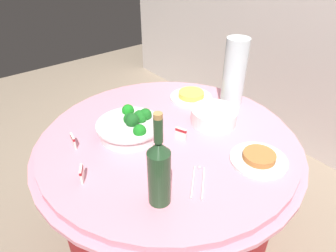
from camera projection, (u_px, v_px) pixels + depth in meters
name	position (u px, v px, depth m)	size (l,w,h in m)	color
ground_plane	(168.00, 241.00, 1.71)	(6.00, 6.00, 0.00)	gray
buffet_table	(168.00, 195.00, 1.50)	(1.16, 1.16, 0.74)	maroon
broccoli_bowl	(131.00, 127.00, 1.28)	(0.28, 0.28, 0.11)	white
plate_stack	(214.00, 116.00, 1.37)	(0.21, 0.21, 0.07)	white
wine_bottle	(159.00, 171.00, 0.92)	(0.07, 0.07, 0.34)	#244326
decorative_fruit_vase	(234.00, 77.00, 1.45)	(0.11, 0.11, 0.34)	silver
serving_tongs	(198.00, 181.00, 1.06)	(0.14, 0.15, 0.01)	silver
food_plate_fried_egg	(191.00, 96.00, 1.57)	(0.22, 0.22, 0.04)	white
food_plate_peanuts	(259.00, 158.00, 1.15)	(0.22, 0.22, 0.04)	white
label_placard_front	(181.00, 133.00, 1.26)	(0.05, 0.03, 0.05)	white
label_placard_mid	(73.00, 140.00, 1.22)	(0.05, 0.02, 0.05)	white
label_placard_rear	(82.00, 173.00, 1.05)	(0.05, 0.03, 0.05)	white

